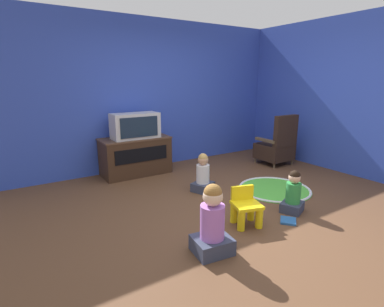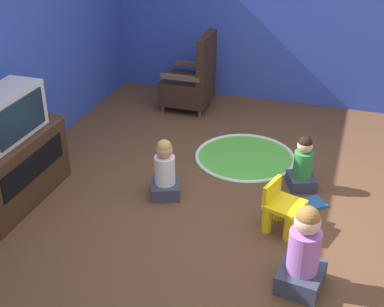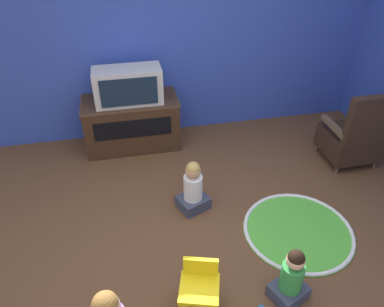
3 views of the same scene
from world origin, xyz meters
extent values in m
plane|color=brown|center=(0.00, 0.00, 0.00)|extent=(30.00, 30.00, 0.00)
cube|color=#2D47B2|center=(-0.13, 2.31, 1.33)|extent=(5.73, 0.12, 2.67)
cube|color=#382316|center=(-0.51, 1.95, 0.32)|extent=(1.15, 0.55, 0.65)
cube|color=#503626|center=(-0.51, 1.95, 0.64)|extent=(1.17, 0.56, 0.02)
cube|color=black|center=(-0.51, 1.67, 0.40)|extent=(0.92, 0.01, 0.23)
cube|color=#B7B7BC|center=(-0.51, 1.90, 0.86)|extent=(0.79, 0.35, 0.42)
cube|color=#142338|center=(-0.51, 1.72, 0.86)|extent=(0.65, 0.02, 0.33)
cylinder|color=brown|center=(2.27, 1.35, 0.05)|extent=(0.04, 0.04, 0.10)
cylinder|color=brown|center=(1.77, 1.35, 0.05)|extent=(0.04, 0.04, 0.10)
cylinder|color=brown|center=(2.27, 0.86, 0.05)|extent=(0.04, 0.04, 0.10)
cylinder|color=brown|center=(1.78, 0.86, 0.05)|extent=(0.04, 0.04, 0.10)
cube|color=black|center=(2.02, 1.10, 0.25)|extent=(0.58, 0.58, 0.30)
cube|color=black|center=(2.02, 0.85, 0.69)|extent=(0.55, 0.10, 0.58)
cube|color=brown|center=(2.28, 1.10, 0.50)|extent=(0.07, 0.49, 0.05)
cube|color=brown|center=(1.77, 1.10, 0.50)|extent=(0.07, 0.49, 0.05)
cylinder|color=yellow|center=(-0.26, -0.38, 0.13)|extent=(0.08, 0.08, 0.26)
cylinder|color=yellow|center=(-0.05, -0.44, 0.13)|extent=(0.08, 0.08, 0.26)
cube|color=yellow|center=(-0.18, -0.51, 0.24)|extent=(0.37, 0.36, 0.04)
cube|color=yellow|center=(-0.15, -0.38, 0.34)|extent=(0.27, 0.11, 0.17)
cylinder|color=green|center=(0.94, 0.09, 0.01)|extent=(1.07, 1.07, 0.01)
torus|color=silver|center=(0.94, 0.09, 0.01)|extent=(1.07, 1.07, 0.04)
cube|color=#33384C|center=(0.55, -0.56, 0.06)|extent=(0.35, 0.33, 0.12)
cylinder|color=#2D8C3F|center=(0.55, -0.56, 0.25)|extent=(0.18, 0.18, 0.26)
sphere|color=#D8AD8C|center=(0.55, -0.56, 0.45)|extent=(0.15, 0.15, 0.15)
sphere|color=black|center=(0.55, -0.56, 0.47)|extent=(0.13, 0.13, 0.13)
cube|color=#33384C|center=(0.01, 0.64, 0.06)|extent=(0.37, 0.35, 0.13)
cylinder|color=silver|center=(0.01, 0.64, 0.27)|extent=(0.19, 0.19, 0.27)
sphere|color=tan|center=(0.01, 0.64, 0.48)|extent=(0.16, 0.16, 0.16)
sphere|color=tan|center=(0.01, 0.64, 0.50)|extent=(0.14, 0.14, 0.14)
sphere|color=beige|center=(-0.85, -0.75, 0.58)|extent=(0.19, 0.19, 0.19)
sphere|color=olive|center=(-0.85, -0.75, 0.61)|extent=(0.17, 0.17, 0.17)
camera|label=1|loc=(-2.40, -2.81, 1.63)|focal=28.00mm
camera|label=2|loc=(-3.96, -0.94, 2.74)|focal=50.00mm
camera|label=3|loc=(-0.59, -2.20, 2.73)|focal=35.00mm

